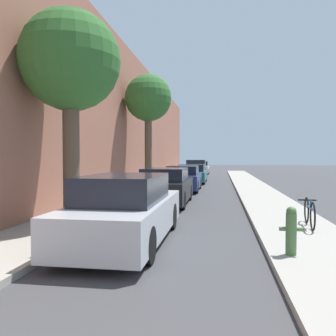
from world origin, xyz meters
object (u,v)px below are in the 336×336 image
Objects in this scene: parked_car_navy at (183,179)px; street_tree_far at (148,100)px; parked_car_silver at (126,210)px; fire_hydrant at (291,230)px; parked_car_white at (200,168)px; street_tree_near at (70,64)px; parked_car_black at (166,187)px; bicycle at (309,213)px; parked_car_teal at (192,174)px; parked_car_grey at (196,169)px.

street_tree_far is (-1.76, -0.65, 4.10)m from parked_car_navy.
parked_car_silver is 3.30m from fire_hydrant.
parked_car_navy is 1.00× the size of parked_car_white.
parked_car_silver is at bearing -90.18° from parked_car_navy.
street_tree_near is at bearing -90.92° from street_tree_far.
parked_car_silver reaches higher than parked_car_black.
parked_car_white is at bearing 90.35° from parked_car_navy.
fire_hydrant reaches higher than bicycle.
parked_car_navy is 12.32m from fire_hydrant.
parked_car_silver is at bearing -152.00° from bicycle.
parked_car_silver is at bearing -90.15° from parked_car_teal.
parked_car_silver is at bearing 164.91° from fire_hydrant.
street_tree_far reaches higher than parked_car_white.
parked_car_navy is 0.73× the size of street_tree_near.
street_tree_near is (-1.87, 1.44, 3.53)m from parked_car_silver.
fire_hydrant is at bearing -104.34° from bicycle.
street_tree_far is at bearing 89.08° from street_tree_near.
parked_car_black is 22.31m from parked_car_white.
parked_car_white reaches higher than parked_car_navy.
parked_car_navy is 17.13m from parked_car_white.
parked_car_white is (0.02, 22.31, -0.02)m from parked_car_black.
bicycle is at bearing 70.02° from fire_hydrant.
parked_car_black is 1.05× the size of parked_car_white.
street_tree_far is 12.98m from fire_hydrant.
bicycle is at bearing -44.96° from parked_car_black.
street_tree_near is (-1.92, -15.27, 3.58)m from parked_car_teal.
parked_car_white is at bearing 86.15° from street_tree_near.
parked_car_navy is 4.78× the size of fire_hydrant.
parked_car_white is 0.73× the size of street_tree_near.
parked_car_silver is at bearing -89.86° from parked_car_white.
parked_car_navy is 10.22m from bicycle.
parked_car_teal is at bearing 110.78° from bicycle.
parked_car_teal reaches higher than bicycle.
parked_car_black is 10.83m from parked_car_teal.
parked_car_grey is at bearing 90.53° from parked_car_navy.
bicycle is at bearing -56.19° from street_tree_far.
parked_car_silver is at bearing -37.59° from street_tree_near.
bicycle is (4.11, 1.69, -0.22)m from parked_car_silver.
parked_car_grey is 12.89m from street_tree_far.
parked_car_navy reaches higher than bicycle.
parked_car_silver is 16.72m from parked_car_teal.
parked_car_white is 4.77× the size of fire_hydrant.
street_tree_near is at bearing -97.15° from parked_car_teal.
street_tree_near reaches higher than parked_car_grey.
street_tree_near is at bearing -93.85° from parked_car_white.
parked_car_grey is at bearing 82.23° from street_tree_far.
parked_car_silver is 0.77× the size of street_tree_far.
parked_car_teal is at bearing -88.86° from parked_car_grey.
parked_car_teal is 7.74m from street_tree_far.
street_tree_near is at bearing -111.88° from parked_car_black.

